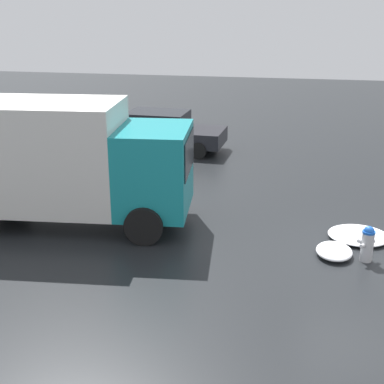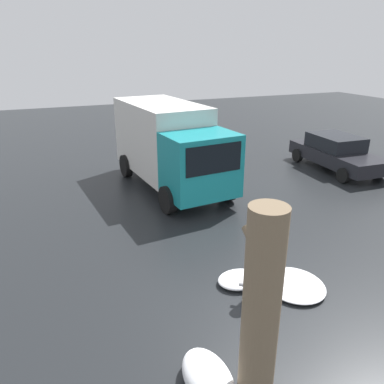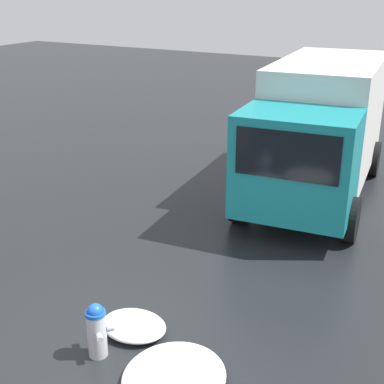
# 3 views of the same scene
# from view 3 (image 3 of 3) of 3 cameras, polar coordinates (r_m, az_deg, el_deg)

# --- Properties ---
(ground_plane) EXTENTS (60.00, 60.00, 0.00)m
(ground_plane) POSITION_cam_3_polar(r_m,az_deg,el_deg) (7.75, -9.93, -16.70)
(ground_plane) COLOR black
(fire_hydrant) EXTENTS (0.39, 0.41, 0.81)m
(fire_hydrant) POSITION_cam_3_polar(r_m,az_deg,el_deg) (7.51, -10.11, -14.22)
(fire_hydrant) COLOR #B7B7BC
(fire_hydrant) RESTS_ON ground_plane
(delivery_truck) EXTENTS (6.36, 2.99, 3.06)m
(delivery_truck) POSITION_cam_3_polar(r_m,az_deg,el_deg) (12.75, 13.54, 6.92)
(delivery_truck) COLOR teal
(delivery_truck) RESTS_ON ground_plane
(snow_pile_curbside) EXTENTS (0.79, 1.00, 0.21)m
(snow_pile_curbside) POSITION_cam_3_polar(r_m,az_deg,el_deg) (8.04, -6.23, -13.98)
(snow_pile_curbside) COLOR white
(snow_pile_curbside) RESTS_ON ground_plane
(snow_pile_by_tree) EXTENTS (1.42, 1.31, 0.16)m
(snow_pile_by_tree) POSITION_cam_3_polar(r_m,az_deg,el_deg) (7.19, -1.91, -19.06)
(snow_pile_by_tree) COLOR white
(snow_pile_by_tree) RESTS_ON ground_plane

